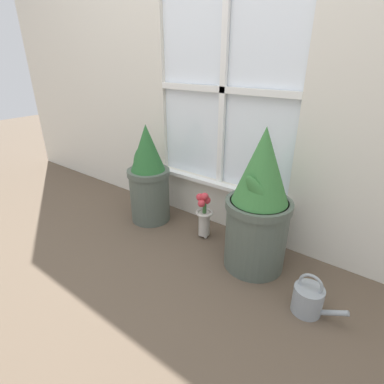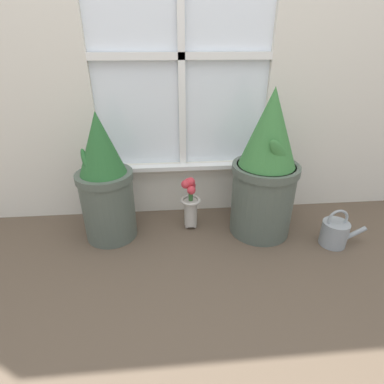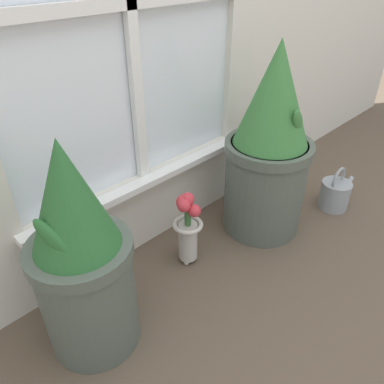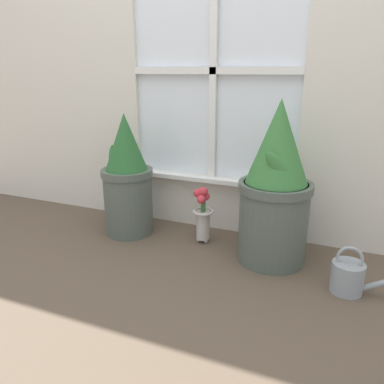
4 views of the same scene
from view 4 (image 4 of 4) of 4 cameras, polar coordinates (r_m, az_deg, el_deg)
ground_plane at (r=1.73m, az=-3.82°, el=-12.46°), size 10.00×10.00×0.00m
potted_plant_left at (r=2.07m, az=-9.85°, el=1.93°), size 0.28×0.28×0.67m
potted_plant_right at (r=1.76m, az=12.59°, el=0.46°), size 0.34×0.34×0.77m
flower_vase at (r=1.97m, az=1.64°, el=-3.08°), size 0.11×0.11×0.31m
watering_can at (r=1.70m, az=22.69°, el=-11.79°), size 0.24×0.13×0.21m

